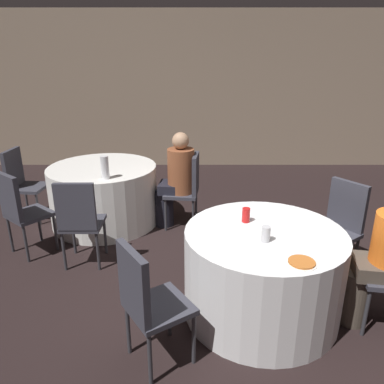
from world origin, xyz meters
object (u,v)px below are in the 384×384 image
object	(u,v)px
chair_near_northeast	(342,221)
soda_can_red	(248,215)
chair_far_east	(190,185)
pizza_plate_near	(303,263)
person_floral_shirt	(177,180)
bottle_far	(107,167)
chair_far_west	(23,178)
soda_can_silver	(267,234)
table_far	(106,195)
table_near	(264,273)
person_orange_shirt	(383,261)
chair_far_south	(81,217)
chair_far_southwest	(21,207)
chair_near_southwest	(148,297)

from	to	relation	value
chair_near_northeast	soda_can_red	xyz separation A→B (m)	(-0.98, -0.44, 0.25)
chair_far_east	pizza_plate_near	size ratio (longest dim) A/B	4.57
person_floral_shirt	bottle_far	size ratio (longest dim) A/B	4.57
chair_far_west	soda_can_silver	world-z (taller)	chair_far_west
table_far	pizza_plate_near	world-z (taller)	pizza_plate_near
table_near	bottle_far	size ratio (longest dim) A/B	4.88
table_far	person_orange_shirt	xyz separation A→B (m)	(2.58, -1.95, 0.20)
table_near	chair_far_south	xyz separation A→B (m)	(-1.69, 0.71, 0.18)
chair_far_east	chair_near_northeast	bearing A→B (deg)	-119.11
chair_far_south	bottle_far	distance (m)	0.71
table_far	chair_near_northeast	bearing A→B (deg)	-24.70
chair_far_south	person_floral_shirt	world-z (taller)	person_floral_shirt
chair_far_south	chair_far_southwest	bearing A→B (deg)	160.09
chair_far_south	person_orange_shirt	distance (m)	2.71
table_near	person_orange_shirt	distance (m)	0.91
chair_far_east	soda_can_red	bearing A→B (deg)	-155.42
chair_near_southwest	chair_far_south	distance (m)	1.53
chair_near_northeast	soda_can_red	distance (m)	1.11
chair_near_southwest	chair_far_east	world-z (taller)	same
chair_near_northeast	chair_far_southwest	world-z (taller)	same
person_floral_shirt	soda_can_red	bearing A→B (deg)	-150.19
chair_far_south	pizza_plate_near	bearing A→B (deg)	-33.19
chair_far_south	bottle_far	size ratio (longest dim) A/B	3.56
chair_far_southwest	person_orange_shirt	xyz separation A→B (m)	(3.27, -1.11, 0.02)
table_far	person_floral_shirt	bearing A→B (deg)	-6.45
person_floral_shirt	chair_near_southwest	bearing A→B (deg)	-176.06
pizza_plate_near	chair_far_west	bearing A→B (deg)	140.92
table_near	chair_near_northeast	xyz separation A→B (m)	(0.85, 0.63, 0.18)
person_floral_shirt	person_orange_shirt	distance (m)	2.48
chair_far_west	chair_far_east	bearing A→B (deg)	89.60
chair_far_east	soda_can_silver	world-z (taller)	chair_far_east
soda_can_red	bottle_far	distance (m)	1.82
chair_far_southwest	soda_can_silver	size ratio (longest dim) A/B	7.67
chair_far_south	person_floral_shirt	size ratio (longest dim) A/B	0.78
chair_far_southwest	bottle_far	size ratio (longest dim) A/B	3.56
pizza_plate_near	bottle_far	world-z (taller)	bottle_far
chair_near_northeast	chair_far_south	size ratio (longest dim) A/B	1.00
person_orange_shirt	pizza_plate_near	world-z (taller)	person_orange_shirt
chair_far_southwest	person_orange_shirt	distance (m)	3.45
table_far	chair_far_south	bearing A→B (deg)	-89.61
table_far	soda_can_silver	size ratio (longest dim) A/B	10.99
bottle_far	chair_far_southwest	bearing A→B (deg)	-156.69
table_far	soda_can_red	xyz separation A→B (m)	(1.57, -1.61, 0.44)
table_far	bottle_far	bearing A→B (deg)	-72.21
chair_far_southwest	person_floral_shirt	bearing A→B (deg)	64.04
chair_far_west	chair_far_south	size ratio (longest dim) A/B	1.00
chair_far_southwest	chair_far_south	distance (m)	0.74
table_far	chair_near_southwest	distance (m)	2.52
chair_far_south	soda_can_silver	distance (m)	1.89
table_near	chair_far_south	bearing A→B (deg)	157.13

